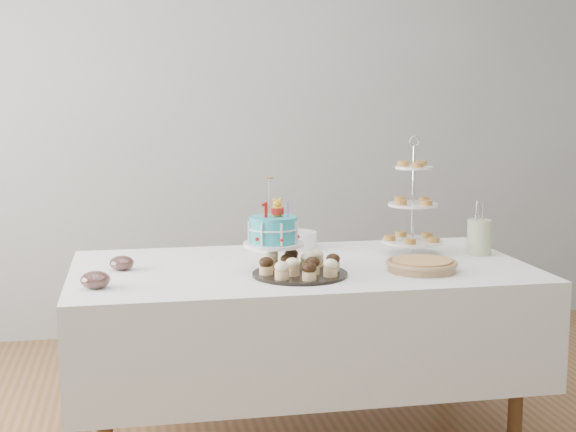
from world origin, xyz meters
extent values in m
cube|color=gray|center=(0.00, 2.00, 1.35)|extent=(5.00, 0.04, 2.70)
cube|color=silver|center=(0.00, 0.30, 0.55)|extent=(1.92, 1.02, 0.45)
cylinder|color=#52381C|center=(-0.82, -0.07, 0.34)|extent=(0.06, 0.06, 0.67)
cylinder|color=#52381C|center=(0.82, -0.07, 0.34)|extent=(0.06, 0.06, 0.67)
cylinder|color=#52381C|center=(-0.82, 0.67, 0.34)|extent=(0.06, 0.06, 0.67)
cylinder|color=#52381C|center=(0.82, 0.67, 0.34)|extent=(0.06, 0.06, 0.67)
cylinder|color=#2AA6B9|center=(-0.13, 0.22, 0.94)|extent=(0.20, 0.20, 0.11)
torus|color=white|center=(-0.13, 0.22, 0.95)|extent=(0.21, 0.21, 0.01)
cube|color=red|center=(-0.17, 0.21, 1.03)|extent=(0.02, 0.01, 0.06)
cylinder|color=blue|center=(-0.08, 0.21, 1.03)|extent=(0.01, 0.01, 0.06)
cylinder|color=silver|center=(-0.15, 0.25, 1.07)|extent=(0.00, 0.00, 0.15)
cylinder|color=gold|center=(-0.15, 0.25, 1.15)|extent=(0.04, 0.04, 0.01)
cylinder|color=black|center=(-0.05, 0.11, 0.78)|extent=(0.38, 0.38, 0.01)
ellipsoid|color=black|center=(-0.12, 0.11, 0.83)|extent=(0.06, 0.06, 0.04)
ellipsoid|color=beige|center=(0.03, 0.11, 0.83)|extent=(0.06, 0.06, 0.04)
cylinder|color=tan|center=(0.46, 0.10, 0.79)|extent=(0.28, 0.28, 0.03)
cylinder|color=#AE7943|center=(0.46, 0.10, 0.81)|extent=(0.24, 0.24, 0.02)
torus|color=tan|center=(0.46, 0.10, 0.80)|extent=(0.29, 0.29, 0.02)
cylinder|color=silver|center=(0.55, 0.45, 1.02)|extent=(0.01, 0.01, 0.49)
cylinder|color=white|center=(0.55, 0.45, 0.83)|extent=(0.28, 0.28, 0.01)
cylinder|color=white|center=(0.55, 0.45, 1.00)|extent=(0.23, 0.23, 0.01)
cylinder|color=white|center=(0.55, 0.45, 1.16)|extent=(0.17, 0.17, 0.01)
torus|color=silver|center=(0.55, 0.45, 1.28)|extent=(0.05, 0.01, 0.05)
cylinder|color=white|center=(0.05, 0.69, 0.81)|extent=(0.20, 0.20, 0.08)
cylinder|color=white|center=(-0.02, 0.70, 0.78)|extent=(0.27, 0.27, 0.01)
ellipsoid|color=silver|center=(-0.84, 0.04, 0.80)|extent=(0.11, 0.11, 0.07)
cylinder|color=#540F07|center=(-0.84, 0.04, 0.80)|extent=(0.08, 0.08, 0.03)
ellipsoid|color=silver|center=(-0.75, 0.35, 0.80)|extent=(0.10, 0.10, 0.06)
cylinder|color=#540F07|center=(-0.75, 0.35, 0.79)|extent=(0.07, 0.07, 0.03)
cylinder|color=white|center=(0.84, 0.38, 0.85)|extent=(0.11, 0.11, 0.16)
cylinder|color=white|center=(0.90, 0.37, 0.86)|extent=(0.01, 0.01, 0.08)
camera|label=1|loc=(-0.70, -2.96, 1.48)|focal=50.00mm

